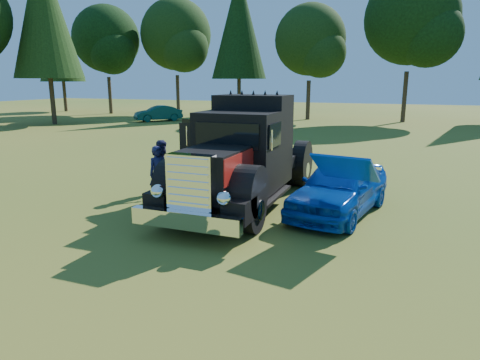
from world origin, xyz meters
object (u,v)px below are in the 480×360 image
diamond_t_truck (242,159)px  distant_teal_car (158,113)px  spectator_near (159,174)px  hotrod_coupe (340,187)px  spectator_far (163,167)px

diamond_t_truck → distant_teal_car: (-15.81, 21.11, -0.62)m
distant_teal_car → spectator_near: bearing=-17.1°
diamond_t_truck → hotrod_coupe: (2.67, 0.11, -0.56)m
diamond_t_truck → hotrod_coupe: 2.73m
spectator_near → diamond_t_truck: bearing=-40.4°
diamond_t_truck → spectator_far: (-2.68, 0.26, -0.45)m
distant_teal_car → diamond_t_truck: bearing=-12.1°
hotrod_coupe → distant_teal_car: size_ratio=1.12×
hotrod_coupe → spectator_far: (-5.35, 0.15, 0.11)m
spectator_near → distant_teal_car: 25.58m
hotrod_coupe → spectator_far: 5.35m
hotrod_coupe → spectator_near: hotrod_coupe is taller
hotrod_coupe → spectator_far: bearing=178.4°
diamond_t_truck → spectator_far: diamond_t_truck is taller
hotrod_coupe → spectator_near: bearing=-171.6°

